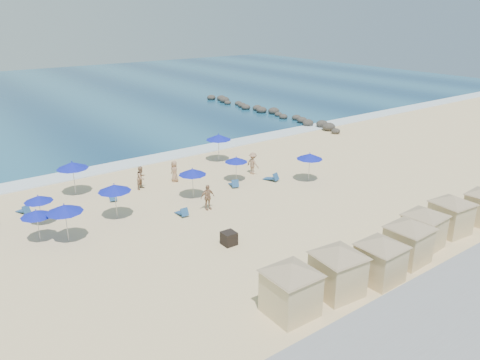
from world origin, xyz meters
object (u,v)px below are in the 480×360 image
object	(u,v)px
rock_jetty	(266,111)
beachgoer_0	(141,178)
cabana_4	(424,222)
umbrella_1	(36,213)
umbrella_4	(72,165)
umbrella_8	(219,137)
cabana_5	(452,209)
umbrella_6	(192,172)
umbrella_5	(114,188)
beachgoer_1	(207,197)
cabana_1	(338,264)
umbrella_3	(64,208)
cabana_3	(409,235)
umbrella_7	(236,160)
beachgoer_2	(253,163)
umbrella_9	(310,156)
trash_bin	(229,238)
cabana_0	(291,282)
umbrella_2	(38,199)
beachgoer_3	(174,171)

from	to	relation	value
rock_jetty	beachgoer_0	world-z (taller)	beachgoer_0
cabana_4	umbrella_1	xyz separation A→B (m)	(-17.65, 13.98, 0.26)
umbrella_4	umbrella_8	size ratio (longest dim) A/B	1.01
cabana_5	umbrella_6	world-z (taller)	cabana_5
cabana_4	umbrella_8	bearing A→B (deg)	90.68
umbrella_5	beachgoer_1	world-z (taller)	umbrella_5
rock_jetty	beachgoer_1	world-z (taller)	beachgoer_1
cabana_1	umbrella_8	xyz separation A→B (m)	(7.35, 20.92, 0.63)
cabana_4	umbrella_3	bearing A→B (deg)	141.53
cabana_3	umbrella_7	world-z (taller)	cabana_3
umbrella_5	umbrella_7	distance (m)	10.59
beachgoer_1	cabana_5	bearing A→B (deg)	-46.92
cabana_3	beachgoer_2	size ratio (longest dim) A/B	2.34
umbrella_9	beachgoer_0	xyz separation A→B (m)	(-11.53, 6.44, -1.18)
trash_bin	umbrella_7	xyz separation A→B (m)	(6.75, 8.48, 1.42)
rock_jetty	umbrella_7	xyz separation A→B (m)	(-18.57, -18.66, 1.45)
umbrella_7	beachgoer_2	world-z (taller)	umbrella_7
rock_jetty	umbrella_5	size ratio (longest dim) A/B	10.86
cabana_1	umbrella_8	bearing A→B (deg)	70.63
cabana_0	beachgoer_2	distance (m)	19.23
cabana_0	umbrella_7	distance (m)	17.63
cabana_1	umbrella_6	world-z (taller)	cabana_1
rock_jetty	trash_bin	world-z (taller)	rock_jetty
cabana_4	umbrella_9	bearing A→B (deg)	77.79
trash_bin	umbrella_8	distance (m)	16.32
umbrella_6	beachgoer_2	distance (m)	7.01
cabana_1	umbrella_7	distance (m)	16.61
umbrella_2	umbrella_4	distance (m)	5.23
umbrella_3	beachgoer_2	distance (m)	16.63
umbrella_2	cabana_3	bearing A→B (deg)	-48.76
cabana_5	beachgoer_0	size ratio (longest dim) A/B	2.41
umbrella_2	cabana_5	bearing A→B (deg)	-39.40
trash_bin	beachgoer_3	bearing A→B (deg)	77.71
umbrella_6	beachgoer_1	size ratio (longest dim) A/B	1.28
umbrella_8	beachgoer_1	distance (m)	11.09
beachgoer_2	beachgoer_3	bearing A→B (deg)	60.30
cabana_3	umbrella_8	bearing A→B (deg)	84.75
umbrella_7	umbrella_5	bearing A→B (deg)	-174.49
cabana_1	beachgoer_3	bearing A→B (deg)	85.45
rock_jetty	beachgoer_2	xyz separation A→B (m)	(-16.42, -18.08, 0.57)
umbrella_6	beachgoer_1	distance (m)	2.71
cabana_3	umbrella_8	distance (m)	21.18
cabana_4	umbrella_2	distance (m)	23.53
cabana_5	beachgoer_2	size ratio (longest dim) A/B	2.33
umbrella_3	umbrella_9	bearing A→B (deg)	-3.14
umbrella_2	rock_jetty	bearing A→B (deg)	27.91
umbrella_2	beachgoer_0	size ratio (longest dim) A/B	1.13
cabana_3	cabana_0	bearing A→B (deg)	177.84
umbrella_1	rock_jetty	bearing A→B (deg)	30.44
umbrella_3	beachgoer_0	bearing A→B (deg)	36.33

